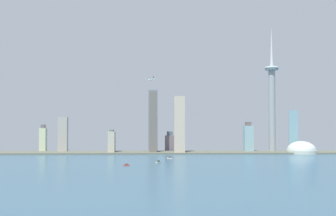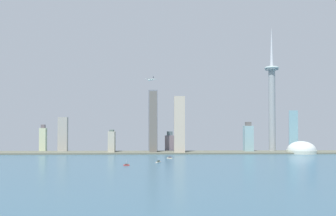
{
  "view_description": "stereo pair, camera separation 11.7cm",
  "coord_description": "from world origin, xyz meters",
  "px_view_note": "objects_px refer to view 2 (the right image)",
  "views": [
    {
      "loc": [
        -49.26,
        -453.61,
        92.87
      ],
      "look_at": [
        -28.07,
        491.77,
        116.63
      ],
      "focal_mm": 39.26,
      "sensor_mm": 36.0,
      "label": 1
    },
    {
      "loc": [
        -49.14,
        -453.61,
        92.87
      ],
      "look_at": [
        -28.07,
        491.77,
        116.63
      ],
      "focal_mm": 39.26,
      "sensor_mm": 36.0,
      "label": 2
    }
  ],
  "objects_px": {
    "airplane": "(151,80)",
    "skyscraper_7": "(249,131)",
    "skyscraper_4": "(311,132)",
    "skyscraper_5": "(179,125)",
    "skyscraper_9": "(153,122)",
    "boat_1": "(170,158)",
    "skyscraper_10": "(170,142)",
    "boat_0": "(126,165)",
    "skyscraper_2": "(292,131)",
    "skyscraper_8": "(248,138)",
    "skyscraper_3": "(153,120)",
    "stadium_dome": "(302,150)",
    "skyscraper_6": "(112,142)",
    "boat_2": "(158,162)",
    "skyscraper_1": "(63,135)",
    "observation_tower": "(272,96)",
    "skyscraper_0": "(43,139)"
  },
  "relations": [
    {
      "from": "airplane",
      "to": "skyscraper_7",
      "type": "bearing_deg",
      "value": -89.44
    },
    {
      "from": "skyscraper_4",
      "to": "skyscraper_5",
      "type": "height_order",
      "value": "skyscraper_5"
    },
    {
      "from": "skyscraper_9",
      "to": "boat_1",
      "type": "bearing_deg",
      "value": -71.49
    },
    {
      "from": "skyscraper_10",
      "to": "boat_0",
      "type": "xyz_separation_m",
      "value": [
        -91.19,
        -295.37,
        -22.6
      ]
    },
    {
      "from": "skyscraper_2",
      "to": "skyscraper_8",
      "type": "distance_m",
      "value": 136.18
    },
    {
      "from": "skyscraper_5",
      "to": "airplane",
      "type": "height_order",
      "value": "airplane"
    },
    {
      "from": "skyscraper_3",
      "to": "skyscraper_4",
      "type": "height_order",
      "value": "skyscraper_3"
    },
    {
      "from": "stadium_dome",
      "to": "skyscraper_2",
      "type": "distance_m",
      "value": 78.37
    },
    {
      "from": "skyscraper_6",
      "to": "boat_1",
      "type": "bearing_deg",
      "value": -39.95
    },
    {
      "from": "boat_0",
      "to": "skyscraper_4",
      "type": "bearing_deg",
      "value": 23.84
    },
    {
      "from": "skyscraper_4",
      "to": "boat_2",
      "type": "bearing_deg",
      "value": -146.35
    },
    {
      "from": "stadium_dome",
      "to": "skyscraper_7",
      "type": "xyz_separation_m",
      "value": [
        -115.56,
        86.24,
        45.15
      ]
    },
    {
      "from": "skyscraper_5",
      "to": "skyscraper_10",
      "type": "distance_m",
      "value": 89.22
    },
    {
      "from": "skyscraper_1",
      "to": "skyscraper_7",
      "type": "xyz_separation_m",
      "value": [
        506.95,
        48.42,
        6.5
      ]
    },
    {
      "from": "skyscraper_2",
      "to": "skyscraper_4",
      "type": "relative_size",
      "value": 1.24
    },
    {
      "from": "skyscraper_2",
      "to": "skyscraper_5",
      "type": "height_order",
      "value": "skyscraper_5"
    },
    {
      "from": "skyscraper_2",
      "to": "skyscraper_3",
      "type": "relative_size",
      "value": 0.68
    },
    {
      "from": "stadium_dome",
      "to": "skyscraper_3",
      "type": "xyz_separation_m",
      "value": [
        -384.31,
        66.11,
        77.94
      ]
    },
    {
      "from": "observation_tower",
      "to": "skyscraper_8",
      "type": "xyz_separation_m",
      "value": [
        -66.72,
        -9.72,
        -113.29
      ]
    },
    {
      "from": "boat_1",
      "to": "skyscraper_0",
      "type": "bearing_deg",
      "value": 12.98
    },
    {
      "from": "skyscraper_0",
      "to": "skyscraper_6",
      "type": "bearing_deg",
      "value": -10.98
    },
    {
      "from": "boat_2",
      "to": "skyscraper_8",
      "type": "bearing_deg",
      "value": -16.34
    },
    {
      "from": "observation_tower",
      "to": "skyscraper_3",
      "type": "bearing_deg",
      "value": 174.62
    },
    {
      "from": "skyscraper_10",
      "to": "boat_2",
      "type": "bearing_deg",
      "value": -96.86
    },
    {
      "from": "skyscraper_0",
      "to": "skyscraper_7",
      "type": "distance_m",
      "value": 563.64
    },
    {
      "from": "skyscraper_10",
      "to": "boat_0",
      "type": "distance_m",
      "value": 309.95
    },
    {
      "from": "observation_tower",
      "to": "skyscraper_10",
      "type": "xyz_separation_m",
      "value": [
        -273.83,
        27.72,
        -126.46
      ]
    },
    {
      "from": "skyscraper_4",
      "to": "skyscraper_6",
      "type": "xyz_separation_m",
      "value": [
        -559.4,
        -95.68,
        -20.16
      ]
    },
    {
      "from": "skyscraper_8",
      "to": "skyscraper_9",
      "type": "bearing_deg",
      "value": -175.37
    },
    {
      "from": "stadium_dome",
      "to": "skyscraper_5",
      "type": "height_order",
      "value": "skyscraper_5"
    },
    {
      "from": "skyscraper_1",
      "to": "skyscraper_8",
      "type": "distance_m",
      "value": 491.11
    },
    {
      "from": "skyscraper_7",
      "to": "skyscraper_4",
      "type": "bearing_deg",
      "value": 6.1
    },
    {
      "from": "skyscraper_8",
      "to": "skyscraper_10",
      "type": "bearing_deg",
      "value": 169.75
    },
    {
      "from": "boat_0",
      "to": "boat_2",
      "type": "height_order",
      "value": "boat_0"
    },
    {
      "from": "skyscraper_7",
      "to": "airplane",
      "type": "xyz_separation_m",
      "value": [
        -271.79,
        -141.8,
        130.84
      ]
    },
    {
      "from": "skyscraper_1",
      "to": "skyscraper_10",
      "type": "bearing_deg",
      "value": 5.22
    },
    {
      "from": "skyscraper_1",
      "to": "skyscraper_4",
      "type": "distance_m",
      "value": 695.39
    },
    {
      "from": "skyscraper_2",
      "to": "skyscraper_5",
      "type": "relative_size",
      "value": 0.83
    },
    {
      "from": "skyscraper_5",
      "to": "boat_1",
      "type": "height_order",
      "value": "skyscraper_5"
    },
    {
      "from": "skyscraper_6",
      "to": "skyscraper_10",
      "type": "distance_m",
      "value": 160.37
    },
    {
      "from": "stadium_dome",
      "to": "skyscraper_2",
      "type": "height_order",
      "value": "skyscraper_2"
    },
    {
      "from": "observation_tower",
      "to": "skyscraper_2",
      "type": "xyz_separation_m",
      "value": [
        63.35,
        26.02,
        -94.63
      ]
    },
    {
      "from": "skyscraper_4",
      "to": "skyscraper_6",
      "type": "distance_m",
      "value": 567.88
    },
    {
      "from": "skyscraper_0",
      "to": "skyscraper_10",
      "type": "height_order",
      "value": "skyscraper_0"
    },
    {
      "from": "skyscraper_10",
      "to": "boat_1",
      "type": "bearing_deg",
      "value": -91.49
    },
    {
      "from": "skyscraper_9",
      "to": "airplane",
      "type": "bearing_deg",
      "value": -94.08
    },
    {
      "from": "observation_tower",
      "to": "skyscraper_4",
      "type": "bearing_deg",
      "value": 27.5
    },
    {
      "from": "skyscraper_0",
      "to": "skyscraper_8",
      "type": "xyz_separation_m",
      "value": [
        545.84,
        -20.41,
        3.36
      ]
    },
    {
      "from": "skyscraper_2",
      "to": "boat_0",
      "type": "xyz_separation_m",
      "value": [
        -428.37,
        -293.67,
        -54.43
      ]
    },
    {
      "from": "skyscraper_1",
      "to": "skyscraper_7",
      "type": "bearing_deg",
      "value": 5.46
    }
  ]
}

